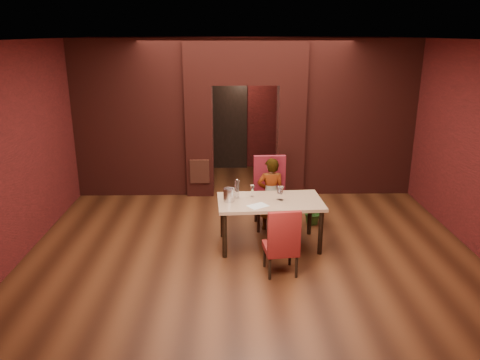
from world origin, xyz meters
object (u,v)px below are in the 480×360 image
object	(u,v)px
wine_glass_a	(252,191)
wine_glass_b	(281,193)
potted_plant	(314,211)
person_seated	(271,194)
water_bottle	(237,189)
wine_bucket	(229,195)
chair_far	(271,193)
wine_glass_c	(279,193)
chair_near	(281,240)
dining_table	(270,223)

from	to	relation	value
wine_glass_a	wine_glass_b	size ratio (longest dim) A/B	0.89
potted_plant	wine_glass_b	bearing A→B (deg)	-128.73
person_seated	water_bottle	distance (m)	0.84
wine_bucket	chair_far	bearing A→B (deg)	47.26
wine_glass_c	chair_near	bearing A→B (deg)	-93.61
chair_far	person_seated	size ratio (longest dim) A/B	0.96
wine_glass_b	wine_glass_a	bearing A→B (deg)	159.72
chair_near	person_seated	bearing A→B (deg)	-96.40
water_bottle	person_seated	bearing A→B (deg)	41.99
chair_near	wine_glass_a	size ratio (longest dim) A/B	5.05
potted_plant	chair_near	bearing A→B (deg)	-113.88
wine_glass_a	wine_glass_c	xyz separation A→B (m)	(0.41, -0.15, 0.01)
chair_far	wine_glass_b	xyz separation A→B (m)	(0.09, -0.75, 0.26)
wine_glass_b	wine_glass_c	size ratio (longest dim) A/B	1.03
person_seated	wine_bucket	distance (m)	1.02
chair_far	wine_glass_b	size ratio (longest dim) A/B	5.53
dining_table	potted_plant	world-z (taller)	dining_table
chair_near	water_bottle	size ratio (longest dim) A/B	3.21
dining_table	chair_near	world-z (taller)	chair_near
chair_far	wine_glass_a	xyz separation A→B (m)	(-0.36, -0.59, 0.25)
wine_glass_b	wine_bucket	world-z (taller)	wine_glass_b
person_seated	water_bottle	bearing A→B (deg)	40.55
dining_table	wine_glass_b	size ratio (longest dim) A/B	7.34
dining_table	water_bottle	distance (m)	0.76
chair_near	water_bottle	bearing A→B (deg)	-66.37
water_bottle	wine_glass_c	bearing A→B (deg)	-8.52
dining_table	water_bottle	bearing A→B (deg)	163.62
person_seated	wine_glass_b	bearing A→B (deg)	97.66
wine_glass_a	dining_table	bearing A→B (deg)	-31.83
wine_glass_b	wine_glass_c	xyz separation A→B (m)	(-0.03, 0.02, -0.00)
chair_far	wine_glass_c	world-z (taller)	chair_far
person_seated	wine_glass_a	distance (m)	0.64
person_seated	wine_glass_a	world-z (taller)	person_seated
wine_bucket	potted_plant	bearing A→B (deg)	30.70
chair_far	person_seated	bearing A→B (deg)	-99.57
chair_near	person_seated	xyz separation A→B (m)	(-0.01, 1.56, 0.14)
wine_glass_b	potted_plant	distance (m)	1.28
person_seated	potted_plant	world-z (taller)	person_seated
chair_far	wine_glass_a	size ratio (longest dim) A/B	6.24
wine_glass_c	water_bottle	xyz separation A→B (m)	(-0.66, 0.10, 0.05)
dining_table	chair_far	size ratio (longest dim) A/B	1.33
wine_bucket	wine_glass_b	bearing A→B (deg)	2.49
person_seated	wine_bucket	world-z (taller)	person_seated
wine_glass_b	water_bottle	world-z (taller)	water_bottle
dining_table	potted_plant	bearing A→B (deg)	41.94
chair_near	wine_glass_b	xyz separation A→B (m)	(0.09, 0.91, 0.38)
wine_glass_b	water_bottle	distance (m)	0.71
chair_far	dining_table	bearing A→B (deg)	-98.74
dining_table	person_seated	distance (m)	0.71
chair_far	wine_glass_b	distance (m)	0.80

